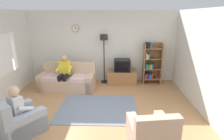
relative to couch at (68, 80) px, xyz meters
name	(u,v)px	position (x,y,z in m)	size (l,w,h in m)	color
ground_plane	(96,113)	(1.17, -1.67, -0.31)	(12.00, 12.00, 0.00)	#B27F51
back_wall_assembly	(102,47)	(1.17, 0.99, 1.04)	(6.20, 0.17, 2.70)	silver
right_wall	(212,66)	(4.03, -1.67, 1.04)	(0.12, 5.80, 2.70)	silver
couch	(68,80)	(0.00, 0.00, 0.00)	(1.95, 0.99, 0.90)	tan
tv_stand	(122,77)	(1.93, 0.58, -0.06)	(1.10, 0.56, 0.51)	olive
tv	(122,65)	(1.93, 0.55, 0.41)	(0.60, 0.49, 0.44)	black
bookshelf	(151,63)	(3.02, 0.65, 0.46)	(0.68, 0.36, 1.58)	olive
floor_lamp	(104,45)	(1.25, 0.68, 1.14)	(0.28, 0.28, 1.85)	black
armchair_near_window	(19,121)	(-0.42, -2.53, -0.02)	(1.17, 1.18, 0.90)	#9EADBC
armchair_near_bookshelf	(150,135)	(2.38, -2.94, -0.02)	(0.90, 0.97, 0.90)	tan
area_rug	(98,108)	(1.20, -1.39, -0.31)	(2.20, 1.70, 0.01)	slate
person_on_couch	(64,71)	(-0.08, -0.11, 0.39)	(0.53, 0.55, 1.24)	yellow
person_in_left_armchair	(21,107)	(-0.37, -2.46, 0.29)	(0.62, 0.64, 1.12)	silver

